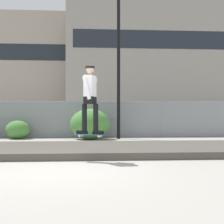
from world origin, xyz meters
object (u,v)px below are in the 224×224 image
at_px(skateboard, 90,135).
at_px(skater, 90,95).
at_px(street_lamp, 119,40).
at_px(shrub_center, 18,130).
at_px(shrub_right, 90,124).
at_px(parked_car_near, 20,120).
at_px(parked_car_mid, 110,119).
at_px(parked_car_far, 204,119).

bearing_deg(skateboard, skater, 116.57).
xyz_separation_m(street_lamp, shrub_center, (-4.80, 0.24, -4.31)).
xyz_separation_m(skater, shrub_right, (-0.02, 6.69, -0.99)).
bearing_deg(street_lamp, parked_car_near, 143.01).
height_order(parked_car_near, shrub_center, parked_car_near).
bearing_deg(shrub_center, parked_car_near, 100.86).
distance_m(parked_car_near, shrub_center, 4.04).
relative_size(parked_car_mid, shrub_center, 3.94).
relative_size(skateboard, parked_car_near, 0.18).
height_order(parked_car_mid, shrub_center, parked_car_mid).
bearing_deg(shrub_center, parked_car_far, 21.77).
bearing_deg(shrub_right, parked_car_mid, 75.08).
bearing_deg(parked_car_far, skateboard, -122.30).
relative_size(parked_car_mid, shrub_right, 2.41).
bearing_deg(parked_car_near, shrub_right, -46.27).
xyz_separation_m(skateboard, shrub_center, (-3.46, 7.13, -0.25)).
height_order(street_lamp, shrub_center, street_lamp).
relative_size(parked_car_near, parked_car_far, 1.00).
xyz_separation_m(parked_car_near, parked_car_far, (11.41, 0.31, 0.00)).
bearing_deg(skater, shrub_center, 115.85).
bearing_deg(parked_car_far, parked_car_mid, 179.48).
relative_size(street_lamp, shrub_right, 4.17).
bearing_deg(street_lamp, parked_car_far, 37.55).
xyz_separation_m(parked_car_mid, shrub_center, (-4.70, -4.31, -0.40)).
bearing_deg(shrub_right, skateboard, -89.86).
bearing_deg(parked_car_mid, street_lamp, -88.75).
xyz_separation_m(skateboard, street_lamp, (1.35, 6.89, 4.05)).
relative_size(skateboard, street_lamp, 0.11).
bearing_deg(parked_car_near, parked_car_mid, 3.82).
xyz_separation_m(street_lamp, shrub_right, (-1.37, -0.20, -4.03)).
distance_m(skateboard, shrub_center, 7.93).
xyz_separation_m(skateboard, skater, (-0.00, 0.00, 1.01)).
xyz_separation_m(street_lamp, parked_car_mid, (-0.10, 4.55, -3.91)).
height_order(shrub_center, shrub_right, shrub_right).
distance_m(skater, shrub_right, 6.77).
distance_m(parked_car_near, parked_car_mid, 5.47).
bearing_deg(parked_car_mid, parked_car_near, -176.18).
bearing_deg(parked_car_near, skateboard, -69.18).
bearing_deg(parked_car_far, skater, -122.30).
bearing_deg(parked_car_mid, parked_car_far, -0.52).
relative_size(skater, parked_car_mid, 0.39).
relative_size(skateboard, shrub_right, 0.44).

